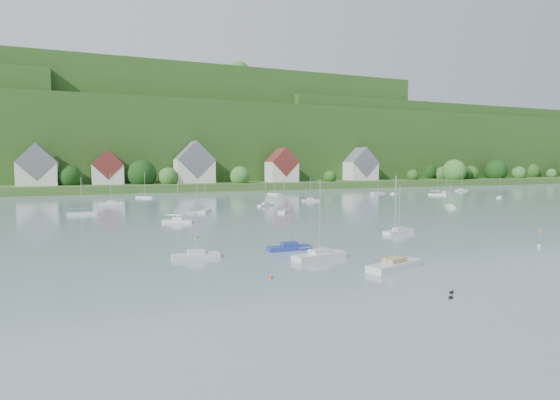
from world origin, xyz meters
The scene contains 18 objects.
far_shore_strip centered at (0.00, 200.00, 1.50)m, with size 600.00×60.00×3.00m, color #274D1C.
forested_ridge centered at (0.39, 268.57, 22.89)m, with size 620.00×181.22×69.89m.
village_building_0 centered at (-55.00, 187.00, 9.51)m, with size 14.00×10.40×16.00m.
village_building_1 centered at (-30.00, 189.00, 8.75)m, with size 12.00×9.36×14.00m.
village_building_2 centered at (5.00, 188.00, 10.27)m, with size 16.00×11.44×18.00m.
village_building_3 centered at (45.00, 186.00, 9.43)m, with size 13.00×10.40×15.50m.
village_building_4 centered at (90.00, 190.00, 9.59)m, with size 15.00×10.40×16.50m.
near_sailboat_0 centered at (-12.51, 37.94, 0.48)m, with size 7.21×3.40×9.38m.
near_sailboat_1 centered at (-13.57, 44.42, 0.43)m, with size 5.85×1.70×7.87m.
near_sailboat_2 centered at (-7.55, 30.18, 0.49)m, with size 7.62×4.23×9.91m.
near_sailboat_3 centered at (8.42, 50.55, 0.43)m, with size 6.09×2.89×7.92m.
near_sailboat_6 centered at (-25.93, 44.01, 0.42)m, with size 5.60×1.62×7.55m.
mooring_buoy_0 centered at (-21.21, 31.62, 0.00)m, with size 0.41×0.41×0.41m, color #E15814.
mooring_buoy_1 centered at (18.61, 33.54, 0.00)m, with size 0.50×0.50×0.50m, color silver.
mooring_buoy_2 centered at (32.57, 44.15, 0.00)m, with size 0.49×0.49×0.49m, color #E15814.
mooring_buoy_3 centered at (-22.57, 59.00, 0.00)m, with size 0.47×0.47×0.47m, color #E15814.
duck_pair centered at (-9.28, 19.97, 0.10)m, with size 1.65×1.48×0.32m.
far_sailboat_cluster centered at (10.65, 118.53, 0.37)m, with size 185.79×76.36×8.71m.
Camera 1 is at (-37.59, -10.02, 11.24)m, focal length 29.67 mm.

